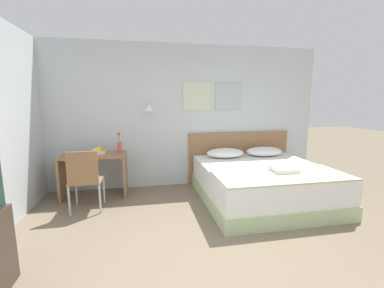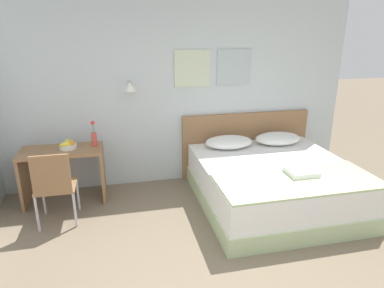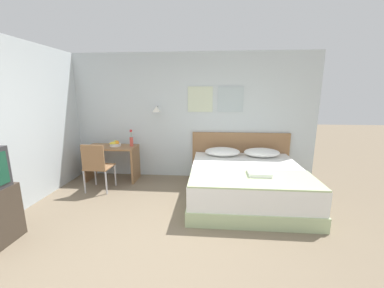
{
  "view_description": "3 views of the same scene",
  "coord_description": "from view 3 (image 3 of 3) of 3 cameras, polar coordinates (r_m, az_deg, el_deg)",
  "views": [
    {
      "loc": [
        -0.68,
        -2.12,
        1.62
      ],
      "look_at": [
        0.01,
        1.39,
        1.02
      ],
      "focal_mm": 24.0,
      "sensor_mm": 36.0,
      "label": 1
    },
    {
      "loc": [
        -0.76,
        -2.17,
        2.24
      ],
      "look_at": [
        0.12,
        1.69,
        0.9
      ],
      "focal_mm": 32.0,
      "sensor_mm": 36.0,
      "label": 2
    },
    {
      "loc": [
        0.6,
        -2.31,
        1.84
      ],
      "look_at": [
        0.27,
        1.57,
        0.98
      ],
      "focal_mm": 22.0,
      "sensor_mm": 36.0,
      "label": 3
    }
  ],
  "objects": [
    {
      "name": "wall_back",
      "position": [
        5.09,
        -1.9,
        6.65
      ],
      "size": [
        5.53,
        0.31,
        2.65
      ],
      "color": "silver",
      "rests_on": "ground_plane"
    },
    {
      "name": "desk_chair",
      "position": [
        4.71,
        -22.17,
        -4.51
      ],
      "size": [
        0.46,
        0.46,
        0.93
      ],
      "color": "#8E6642",
      "rests_on": "ground_plane"
    },
    {
      "name": "ground_plane",
      "position": [
        3.01,
        -8.47,
        -25.37
      ],
      "size": [
        24.0,
        24.0,
        0.0
      ],
      "primitive_type": "plane",
      "color": "#756651"
    },
    {
      "name": "headboard",
      "position": [
        5.18,
        11.51,
        -2.79
      ],
      "size": [
        2.05,
        0.06,
        1.01
      ],
      "color": "#8E6642",
      "rests_on": "ground_plane"
    },
    {
      "name": "bed",
      "position": [
        4.27,
        12.98,
        -9.23
      ],
      "size": [
        1.93,
        2.02,
        0.58
      ],
      "color": "#B2C693",
      "rests_on": "ground_plane"
    },
    {
      "name": "pillow_right",
      "position": [
        4.91,
        16.54,
        -1.98
      ],
      "size": [
        0.7,
        0.47,
        0.17
      ],
      "color": "white",
      "rests_on": "bed"
    },
    {
      "name": "folded_towel_near_foot",
      "position": [
        3.76,
        15.94,
        -6.77
      ],
      "size": [
        0.33,
        0.3,
        0.06
      ],
      "color": "white",
      "rests_on": "throw_blanket"
    },
    {
      "name": "desk",
      "position": [
        5.26,
        -18.86,
        -2.98
      ],
      "size": [
        1.05,
        0.54,
        0.74
      ],
      "color": "#8E6642",
      "rests_on": "ground_plane"
    },
    {
      "name": "throw_blanket",
      "position": [
        3.62,
        14.5,
        -8.13
      ],
      "size": [
        1.87,
        0.81,
        0.02
      ],
      "color": "#B2C693",
      "rests_on": "bed"
    },
    {
      "name": "flower_vase",
      "position": [
        5.07,
        -14.48,
        0.94
      ],
      "size": [
        0.07,
        0.07,
        0.35
      ],
      "color": "#D14C42",
      "rests_on": "desk"
    },
    {
      "name": "fruit_bowl",
      "position": [
        5.18,
        -18.07,
        0.03
      ],
      "size": [
        0.22,
        0.22,
        0.12
      ],
      "color": "silver",
      "rests_on": "desk"
    },
    {
      "name": "pillow_left",
      "position": [
        4.81,
        7.39,
        -1.85
      ],
      "size": [
        0.7,
        0.47,
        0.17
      ],
      "color": "white",
      "rests_on": "bed"
    }
  ]
}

